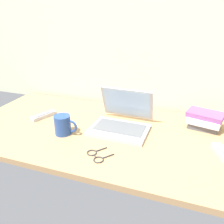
{
  "coord_description": "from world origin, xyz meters",
  "views": [
    {
      "loc": [
        0.39,
        -1.02,
        0.64
      ],
      "look_at": [
        0.03,
        0.0,
        0.15
      ],
      "focal_mm": 36.66,
      "sensor_mm": 36.0,
      "label": 1
    }
  ],
  "objects_px": {
    "remote_control_near": "(44,115)",
    "eyeglasses": "(96,156)",
    "laptop": "(122,120)",
    "coffee_mug": "(63,125)",
    "remote_control_far": "(223,154)",
    "book_stack": "(205,120)"
  },
  "relations": [
    {
      "from": "remote_control_near",
      "to": "eyeglasses",
      "type": "relative_size",
      "value": 1.2
    },
    {
      "from": "laptop",
      "to": "eyeglasses",
      "type": "relative_size",
      "value": 2.29
    },
    {
      "from": "coffee_mug",
      "to": "remote_control_far",
      "type": "distance_m",
      "value": 0.79
    },
    {
      "from": "eyeglasses",
      "to": "book_stack",
      "type": "xyz_separation_m",
      "value": [
        0.46,
        0.46,
        0.04
      ]
    },
    {
      "from": "coffee_mug",
      "to": "remote_control_near",
      "type": "relative_size",
      "value": 0.77
    },
    {
      "from": "laptop",
      "to": "book_stack",
      "type": "bearing_deg",
      "value": 19.63
    },
    {
      "from": "remote_control_far",
      "to": "book_stack",
      "type": "relative_size",
      "value": 0.79
    },
    {
      "from": "remote_control_near",
      "to": "eyeglasses",
      "type": "height_order",
      "value": "remote_control_near"
    },
    {
      "from": "remote_control_near",
      "to": "book_stack",
      "type": "height_order",
      "value": "book_stack"
    },
    {
      "from": "coffee_mug",
      "to": "eyeglasses",
      "type": "height_order",
      "value": "coffee_mug"
    },
    {
      "from": "eyeglasses",
      "to": "laptop",
      "type": "bearing_deg",
      "value": 84.68
    },
    {
      "from": "remote_control_near",
      "to": "book_stack",
      "type": "xyz_separation_m",
      "value": [
        0.93,
        0.18,
        0.04
      ]
    },
    {
      "from": "eyeglasses",
      "to": "remote_control_near",
      "type": "bearing_deg",
      "value": 149.45
    },
    {
      "from": "book_stack",
      "to": "coffee_mug",
      "type": "bearing_deg",
      "value": -155.34
    },
    {
      "from": "remote_control_near",
      "to": "remote_control_far",
      "type": "relative_size",
      "value": 1.0
    },
    {
      "from": "laptop",
      "to": "book_stack",
      "type": "height_order",
      "value": "laptop"
    },
    {
      "from": "remote_control_far",
      "to": "eyeglasses",
      "type": "xyz_separation_m",
      "value": [
        -0.54,
        -0.19,
        -0.01
      ]
    },
    {
      "from": "coffee_mug",
      "to": "book_stack",
      "type": "xyz_separation_m",
      "value": [
        0.71,
        0.32,
        -0.01
      ]
    },
    {
      "from": "remote_control_near",
      "to": "laptop",
      "type": "bearing_deg",
      "value": 3.48
    },
    {
      "from": "coffee_mug",
      "to": "eyeglasses",
      "type": "distance_m",
      "value": 0.28
    },
    {
      "from": "book_stack",
      "to": "remote_control_near",
      "type": "bearing_deg",
      "value": -168.75
    },
    {
      "from": "remote_control_near",
      "to": "book_stack",
      "type": "relative_size",
      "value": 0.79
    }
  ]
}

